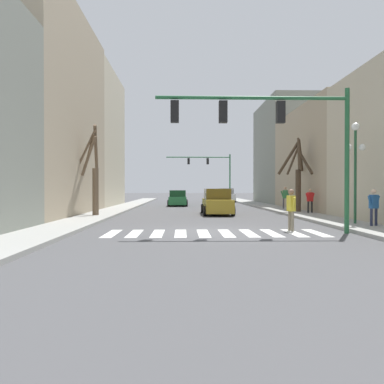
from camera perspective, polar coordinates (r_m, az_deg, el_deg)
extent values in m
plane|color=#4C4C4F|center=(15.35, 3.34, -6.07)|extent=(240.00, 240.00, 0.00)
cube|color=#9E9E99|center=(16.17, -20.49, -5.50)|extent=(2.20, 90.00, 0.15)
cube|color=#9E9E99|center=(17.16, 25.70, -5.17)|extent=(2.20, 90.00, 0.15)
cube|color=tan|center=(26.13, -22.82, 10.92)|extent=(6.00, 13.23, 12.97)
cube|color=#BCB299|center=(37.32, -16.08, 7.58)|extent=(6.00, 10.58, 12.65)
cube|color=tan|center=(31.72, 20.68, 4.61)|extent=(6.00, 12.86, 8.03)
cube|color=gray|center=(43.15, 14.66, 5.66)|extent=(6.00, 11.11, 11.20)
cube|color=white|center=(15.05, -12.14, -6.20)|extent=(0.45, 2.60, 0.01)
cube|color=white|center=(14.91, -8.72, -6.26)|extent=(0.45, 2.60, 0.01)
cube|color=white|center=(14.82, -5.25, -6.30)|extent=(0.45, 2.60, 0.01)
cube|color=white|center=(14.79, -1.74, -6.31)|extent=(0.45, 2.60, 0.01)
cube|color=white|center=(14.81, 1.76, -6.30)|extent=(0.45, 2.60, 0.01)
cube|color=white|center=(14.89, 5.24, -6.27)|extent=(0.45, 2.60, 0.01)
cube|color=white|center=(15.02, 8.67, -6.21)|extent=(0.45, 2.60, 0.01)
cube|color=white|center=(15.20, 12.03, -6.14)|extent=(0.45, 2.60, 0.01)
cube|color=white|center=(15.43, 15.30, -6.04)|extent=(0.45, 2.60, 0.01)
cube|color=white|center=(15.72, 18.47, -5.93)|extent=(0.45, 2.60, 0.01)
cylinder|color=#236038|center=(15.91, 22.54, 4.39)|extent=(0.18, 0.18, 5.69)
cylinder|color=#236038|center=(15.16, 9.11, 13.97)|extent=(7.50, 0.14, 0.14)
cube|color=black|center=(15.29, 13.35, 11.75)|extent=(0.32, 0.28, 0.84)
cube|color=black|center=(14.89, 4.75, 12.06)|extent=(0.32, 0.28, 0.84)
cube|color=black|center=(14.81, -2.65, 12.13)|extent=(0.32, 0.28, 0.84)
cylinder|color=#236038|center=(51.32, 5.80, 2.18)|extent=(0.18, 0.18, 6.39)
cylinder|color=#236038|center=(51.11, 0.94, 5.33)|extent=(8.69, 0.14, 0.14)
cube|color=black|center=(51.14, 2.41, 4.71)|extent=(0.32, 0.28, 0.84)
cube|color=black|center=(51.03, -0.52, 4.72)|extent=(0.32, 0.28, 0.84)
cylinder|color=#1E4C2D|center=(18.78, 23.62, 2.10)|extent=(0.12, 0.12, 4.28)
sphere|color=white|center=(18.99, 23.65, 9.11)|extent=(0.36, 0.36, 0.36)
sphere|color=white|center=(18.74, 22.74, 6.30)|extent=(0.31, 0.31, 0.31)
sphere|color=white|center=(19.01, 24.52, 6.21)|extent=(0.31, 0.31, 0.31)
cube|color=#A38423|center=(25.38, 3.83, -2.05)|extent=(1.76, 4.82, 0.86)
cube|color=#594813|center=(25.36, 3.83, -0.28)|extent=(1.62, 2.51, 0.70)
cylinder|color=black|center=(26.82, 1.63, -2.52)|extent=(0.22, 0.64, 0.64)
cylinder|color=black|center=(26.98, 5.44, -2.50)|extent=(0.22, 0.64, 0.64)
cylinder|color=black|center=(23.84, 2.01, -2.91)|extent=(0.22, 0.64, 0.64)
cylinder|color=black|center=(24.02, 6.29, -2.89)|extent=(0.22, 0.64, 0.64)
cube|color=white|center=(48.03, 5.21, -0.80)|extent=(1.79, 4.82, 0.86)
cube|color=gray|center=(48.01, 5.21, 0.13)|extent=(1.65, 2.51, 0.70)
cylinder|color=black|center=(49.42, 3.96, -1.09)|extent=(0.22, 0.64, 0.64)
cylinder|color=black|center=(49.63, 6.06, -1.08)|extent=(0.22, 0.64, 0.64)
cylinder|color=black|center=(46.45, 4.31, -1.20)|extent=(0.22, 0.64, 0.64)
cylinder|color=black|center=(46.67, 6.54, -1.19)|extent=(0.22, 0.64, 0.64)
cube|color=#236B38|center=(37.33, -2.19, -1.27)|extent=(1.70, 4.38, 0.76)
cube|color=#133A1E|center=(37.31, -2.19, -0.21)|extent=(1.57, 2.28, 0.62)
cylinder|color=black|center=(35.98, -0.83, -1.72)|extent=(0.22, 0.64, 0.64)
cylinder|color=black|center=(36.00, -3.60, -1.72)|extent=(0.22, 0.64, 0.64)
cylinder|color=black|center=(38.69, -0.87, -1.56)|extent=(0.22, 0.64, 0.64)
cylinder|color=black|center=(38.72, -3.44, -1.56)|extent=(0.22, 0.64, 0.64)
cylinder|color=#282D47|center=(17.89, 25.66, -3.48)|extent=(0.11, 0.11, 0.75)
cylinder|color=#282D47|center=(18.10, 26.24, -3.44)|extent=(0.11, 0.11, 0.75)
cube|color=#235693|center=(17.96, 25.96, -1.32)|extent=(0.42, 0.32, 0.59)
sphere|color=beige|center=(17.95, 25.97, 0.07)|extent=(0.21, 0.21, 0.21)
cylinder|color=#235693|center=(17.80, 25.50, -1.46)|extent=(0.27, 0.17, 0.57)
cylinder|color=#235693|center=(18.12, 26.41, -1.43)|extent=(0.27, 0.17, 0.57)
cylinder|color=#4C4C51|center=(30.56, 13.76, -1.70)|extent=(0.12, 0.12, 0.82)
cylinder|color=#4C4C51|center=(30.53, 14.31, -1.71)|extent=(0.12, 0.12, 0.82)
cube|color=#337542|center=(30.53, 14.04, -0.33)|extent=(0.45, 0.35, 0.65)
sphere|color=tan|center=(30.52, 14.04, 0.56)|extent=(0.23, 0.23, 0.23)
cylinder|color=#337542|center=(30.55, 13.61, -0.41)|extent=(0.29, 0.18, 0.63)
cylinder|color=#337542|center=(30.51, 14.47, -0.41)|extent=(0.29, 0.18, 0.63)
cylinder|color=#7A705B|center=(15.93, 15.07, -4.36)|extent=(0.12, 0.12, 0.82)
cylinder|color=#7A705B|center=(16.20, 14.64, -4.27)|extent=(0.12, 0.12, 0.82)
cube|color=gold|center=(16.02, 14.86, -1.69)|extent=(0.28, 0.43, 0.65)
sphere|color=#8C664C|center=(16.00, 14.87, 0.01)|extent=(0.23, 0.23, 0.23)
cylinder|color=gold|center=(15.81, 15.20, -1.88)|extent=(0.13, 0.29, 0.63)
cylinder|color=gold|center=(16.23, 14.53, -1.81)|extent=(0.13, 0.29, 0.63)
cylinder|color=black|center=(26.05, 17.79, -2.18)|extent=(0.11, 0.11, 0.76)
cylinder|color=black|center=(25.90, 17.29, -2.20)|extent=(0.11, 0.11, 0.76)
cube|color=red|center=(25.95, 17.55, -0.70)|extent=(0.41, 0.29, 0.60)
sphere|color=tan|center=(25.94, 17.55, 0.26)|extent=(0.21, 0.21, 0.21)
cylinder|color=red|center=(26.07, 17.94, -0.78)|extent=(0.27, 0.15, 0.58)
cylinder|color=red|center=(25.83, 17.15, -0.79)|extent=(0.27, 0.15, 0.58)
cylinder|color=#473828|center=(27.10, 15.87, 0.21)|extent=(0.38, 0.38, 2.92)
cylinder|color=#473828|center=(26.60, 16.88, 4.40)|extent=(0.68, 1.51, 1.80)
cylinder|color=#473828|center=(27.31, 15.10, 4.59)|extent=(0.78, 0.65, 1.97)
cylinder|color=#473828|center=(27.91, 16.21, 5.39)|extent=(0.87, 1.45, 2.27)
cylinder|color=#473828|center=(26.73, 15.95, 5.66)|extent=(0.38, 1.07, 2.28)
cylinder|color=#473828|center=(27.47, 14.44, 4.96)|extent=(1.30, 1.18, 2.31)
cylinder|color=brown|center=(23.38, -14.49, 0.05)|extent=(0.37, 0.37, 2.83)
cylinder|color=brown|center=(23.92, -15.48, 5.31)|extent=(1.16, 0.90, 2.45)
cylinder|color=brown|center=(24.54, -15.53, 5.42)|extent=(1.32, 2.06, 2.58)
cylinder|color=brown|center=(24.56, -14.42, 6.15)|extent=(0.57, 2.25, 2.99)
cylinder|color=brown|center=(24.05, -16.08, 5.74)|extent=(1.65, 0.98, 2.76)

